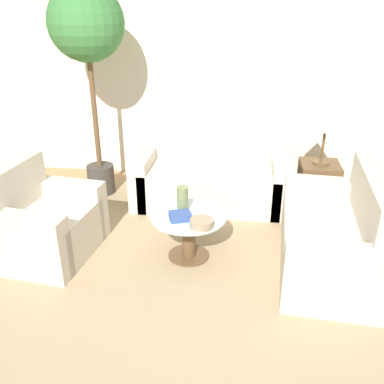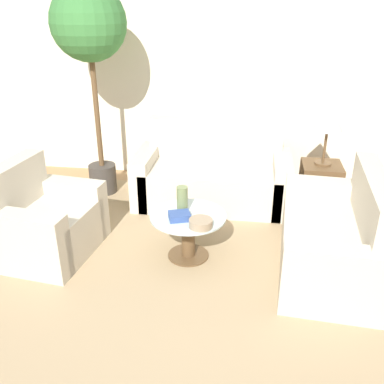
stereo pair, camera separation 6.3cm
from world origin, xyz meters
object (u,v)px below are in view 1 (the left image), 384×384
Objects in this scene: coffee_table at (189,230)px; sofa_main at (211,177)px; potted_plant at (87,35)px; book_stack at (180,216)px; armchair at (43,225)px; table_lamp at (326,121)px; loveseat at (338,239)px; bowl at (202,223)px; vase at (183,199)px.

sofa_main is at bearing 85.09° from coffee_table.
book_stack is (1.19, -1.39, -1.38)m from potted_plant.
table_lamp is (2.68, 1.33, 0.72)m from armchair.
table_lamp is (0.01, 1.26, 0.72)m from loveseat.
armchair reaches higher than bowl.
table_lamp is 1.94m from bowl.
armchair is at bearing 161.27° from book_stack.
potted_plant reaches higher than armchair.
sofa_main reaches higher than book_stack.
loveseat is (2.67, 0.07, 0.00)m from armchair.
coffee_table is 3.10× the size of book_stack.
vase is at bearing 71.02° from book_stack.
table_lamp reaches higher than sofa_main.
table_lamp is 2.59× the size of vase.
vase reaches higher than book_stack.
sofa_main is at bearing -132.03° from loveseat.
vase is (1.19, -1.23, -1.29)m from potted_plant.
sofa_main is at bearing -2.17° from potted_plant.
armchair is 1.35m from coffee_table.
sofa_main is at bearing 91.25° from bowl.
table_lamp is 1.87m from vase.
loveseat is 7.48× the size of bowl.
potted_plant is 2.15m from vase.
loveseat is 1.41m from vase.
sofa_main reaches higher than vase.
sofa_main is 7.86× the size of book_stack.
table_lamp reaches higher than vase.
bowl is at bearing -47.48° from book_stack.
coffee_table is at bearing -45.90° from potted_plant.
potted_plant reaches higher than sofa_main.
table_lamp is at bearing 40.09° from vase.
table_lamp is at bearing 50.33° from bowl.
sofa_main is 2.06m from potted_plant.
sofa_main is 1.45m from bowl.
vase is at bearing 134.07° from coffee_table.
loveseat reaches higher than bowl.
vase is 1.08× the size of book_stack.
armchair is at bearing 176.04° from bowl.
loveseat reaches higher than armchair.
armchair reaches higher than book_stack.
potted_plant is at bearing 133.04° from bowl.
bowl is (0.20, -0.26, -0.09)m from vase.
loveseat is at bearing -27.14° from potted_plant.
coffee_table is at bearing -78.87° from armchair.
table_lamp is at bearing -1.40° from potted_plant.
armchair is 3.07m from table_lamp.
sofa_main is 1.16× the size of loveseat.
armchair reaches higher than coffee_table.
armchair is at bearing -93.81° from potted_plant.
book_stack is (-1.38, -0.07, 0.17)m from loveseat.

